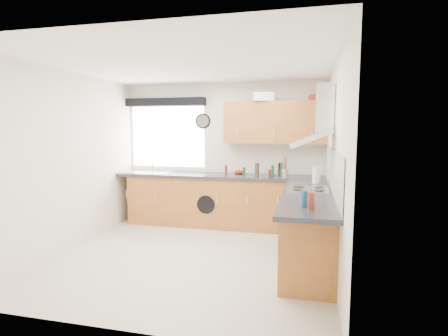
% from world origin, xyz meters
% --- Properties ---
extents(ground_plane, '(3.60, 3.60, 0.00)m').
position_xyz_m(ground_plane, '(0.00, 0.00, 0.00)').
color(ground_plane, beige).
extents(ceiling, '(3.60, 3.60, 0.02)m').
position_xyz_m(ceiling, '(0.00, 0.00, 2.50)').
color(ceiling, white).
rests_on(ceiling, wall_back).
extents(wall_back, '(3.60, 0.02, 2.50)m').
position_xyz_m(wall_back, '(0.00, 1.80, 1.25)').
color(wall_back, silver).
rests_on(wall_back, ground_plane).
extents(wall_front, '(3.60, 0.02, 2.50)m').
position_xyz_m(wall_front, '(0.00, -1.80, 1.25)').
color(wall_front, silver).
rests_on(wall_front, ground_plane).
extents(wall_left, '(0.02, 3.60, 2.50)m').
position_xyz_m(wall_left, '(-1.80, 0.00, 1.25)').
color(wall_left, silver).
rests_on(wall_left, ground_plane).
extents(wall_right, '(0.02, 3.60, 2.50)m').
position_xyz_m(wall_right, '(1.80, 0.00, 1.25)').
color(wall_right, silver).
rests_on(wall_right, ground_plane).
extents(window, '(1.40, 0.02, 1.10)m').
position_xyz_m(window, '(-1.05, 1.79, 1.55)').
color(window, white).
rests_on(window, wall_back).
extents(window_blind, '(1.50, 0.18, 0.14)m').
position_xyz_m(window_blind, '(-1.05, 1.70, 2.18)').
color(window_blind, black).
rests_on(window_blind, wall_back).
extents(splashback, '(0.01, 3.00, 0.54)m').
position_xyz_m(splashback, '(1.79, 0.30, 1.18)').
color(splashback, white).
rests_on(splashback, wall_right).
extents(base_cab_back, '(3.00, 0.58, 0.86)m').
position_xyz_m(base_cab_back, '(-0.10, 1.51, 0.43)').
color(base_cab_back, brown).
rests_on(base_cab_back, ground_plane).
extents(base_cab_corner, '(0.60, 0.60, 0.86)m').
position_xyz_m(base_cab_corner, '(1.50, 1.50, 0.43)').
color(base_cab_corner, brown).
rests_on(base_cab_corner, ground_plane).
extents(base_cab_right, '(0.58, 2.10, 0.86)m').
position_xyz_m(base_cab_right, '(1.51, 0.15, 0.43)').
color(base_cab_right, brown).
rests_on(base_cab_right, ground_plane).
extents(worktop_back, '(3.60, 0.62, 0.05)m').
position_xyz_m(worktop_back, '(0.00, 1.50, 0.89)').
color(worktop_back, black).
rests_on(worktop_back, base_cab_back).
extents(worktop_right, '(0.62, 2.42, 0.05)m').
position_xyz_m(worktop_right, '(1.50, 0.00, 0.89)').
color(worktop_right, black).
rests_on(worktop_right, base_cab_right).
extents(sink, '(0.84, 0.46, 0.10)m').
position_xyz_m(sink, '(-1.33, 1.50, 0.95)').
color(sink, silver).
rests_on(sink, worktop_back).
extents(oven, '(0.56, 0.58, 0.85)m').
position_xyz_m(oven, '(1.50, 0.30, 0.42)').
color(oven, black).
rests_on(oven, ground_plane).
extents(hob_plate, '(0.52, 0.52, 0.01)m').
position_xyz_m(hob_plate, '(1.50, 0.30, 0.92)').
color(hob_plate, silver).
rests_on(hob_plate, worktop_right).
extents(extractor_hood, '(0.52, 0.78, 0.66)m').
position_xyz_m(extractor_hood, '(1.60, 0.30, 1.77)').
color(extractor_hood, silver).
rests_on(extractor_hood, wall_right).
extents(upper_cabinets, '(1.70, 0.35, 0.70)m').
position_xyz_m(upper_cabinets, '(0.95, 1.62, 1.80)').
color(upper_cabinets, brown).
rests_on(upper_cabinets, wall_back).
extents(washing_machine, '(0.62, 0.60, 0.86)m').
position_xyz_m(washing_machine, '(-0.15, 1.52, 0.43)').
color(washing_machine, white).
rests_on(washing_machine, ground_plane).
extents(wall_clock, '(0.28, 0.04, 0.28)m').
position_xyz_m(wall_clock, '(-0.37, 1.78, 1.83)').
color(wall_clock, black).
rests_on(wall_clock, wall_back).
extents(casserole, '(0.38, 0.33, 0.14)m').
position_xyz_m(casserole, '(0.75, 1.52, 2.22)').
color(casserole, white).
rests_on(casserole, upper_cabinets).
extents(storage_box, '(0.25, 0.22, 0.10)m').
position_xyz_m(storage_box, '(1.60, 1.72, 2.20)').
color(storage_box, red).
rests_on(storage_box, upper_cabinets).
extents(utensil_pot, '(0.11, 0.11, 0.14)m').
position_xyz_m(utensil_pot, '(1.14, 1.35, 0.98)').
color(utensil_pot, gray).
rests_on(utensil_pot, worktop_back).
extents(kitchen_roll, '(0.14, 0.14, 0.25)m').
position_xyz_m(kitchen_roll, '(1.62, 0.89, 1.03)').
color(kitchen_roll, white).
rests_on(kitchen_roll, worktop_right).
extents(tomato_cluster, '(0.15, 0.15, 0.07)m').
position_xyz_m(tomato_cluster, '(0.33, 1.65, 0.94)').
color(tomato_cluster, '#A91203').
rests_on(tomato_cluster, worktop_back).
extents(jar_0, '(0.07, 0.07, 0.22)m').
position_xyz_m(jar_0, '(0.67, 1.47, 1.02)').
color(jar_0, '#36281E').
rests_on(jar_0, worktop_back).
extents(jar_1, '(0.05, 0.05, 0.19)m').
position_xyz_m(jar_1, '(0.94, 1.38, 1.01)').
color(jar_1, '#163D1B').
rests_on(jar_1, worktop_back).
extents(jar_2, '(0.05, 0.05, 0.14)m').
position_xyz_m(jar_2, '(0.44, 1.49, 0.98)').
color(jar_2, '#153B16').
rests_on(jar_2, worktop_back).
extents(jar_3, '(0.05, 0.05, 0.22)m').
position_xyz_m(jar_3, '(1.04, 1.61, 1.02)').
color(jar_3, black).
rests_on(jar_3, worktop_back).
extents(jar_4, '(0.07, 0.07, 0.11)m').
position_xyz_m(jar_4, '(1.04, 1.62, 0.97)').
color(jar_4, black).
rests_on(jar_4, worktop_back).
extents(jar_5, '(0.05, 0.05, 0.16)m').
position_xyz_m(jar_5, '(0.11, 1.58, 0.99)').
color(jar_5, '#561F1E').
rests_on(jar_5, worktop_back).
extents(jar_6, '(0.04, 0.04, 0.23)m').
position_xyz_m(jar_6, '(1.07, 1.53, 1.03)').
color(jar_6, '#204B1B').
rests_on(jar_6, worktop_back).
extents(jar_7, '(0.04, 0.04, 0.14)m').
position_xyz_m(jar_7, '(1.11, 1.67, 0.98)').
color(jar_7, brown).
rests_on(jar_7, worktop_back).
extents(jar_8, '(0.05, 0.05, 0.13)m').
position_xyz_m(jar_8, '(0.89, 1.38, 0.97)').
color(jar_8, '#522011').
rests_on(jar_8, worktop_back).
extents(bottle_0, '(0.06, 0.06, 0.17)m').
position_xyz_m(bottle_0, '(1.46, -0.78, 1.00)').
color(bottle_0, navy).
rests_on(bottle_0, worktop_right).
extents(bottle_1, '(0.07, 0.07, 0.17)m').
position_xyz_m(bottle_1, '(1.53, -0.86, 1.00)').
color(bottle_1, maroon).
rests_on(bottle_1, worktop_right).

